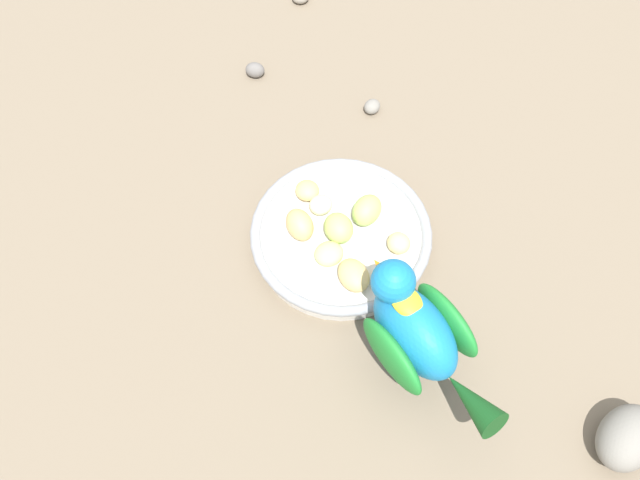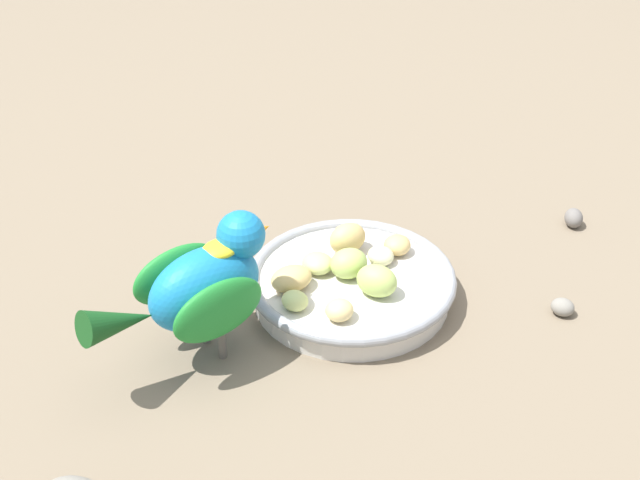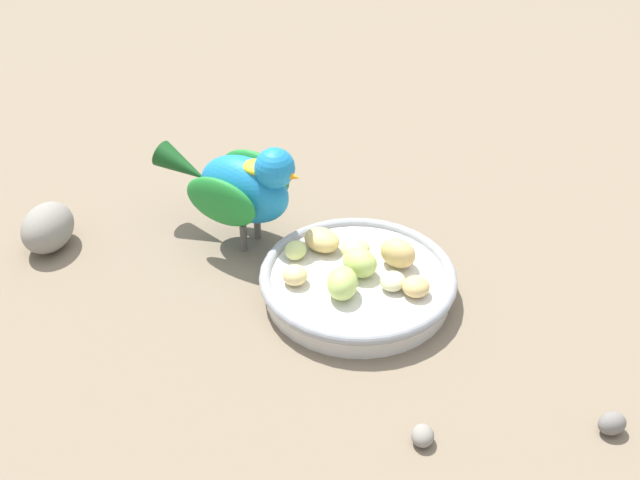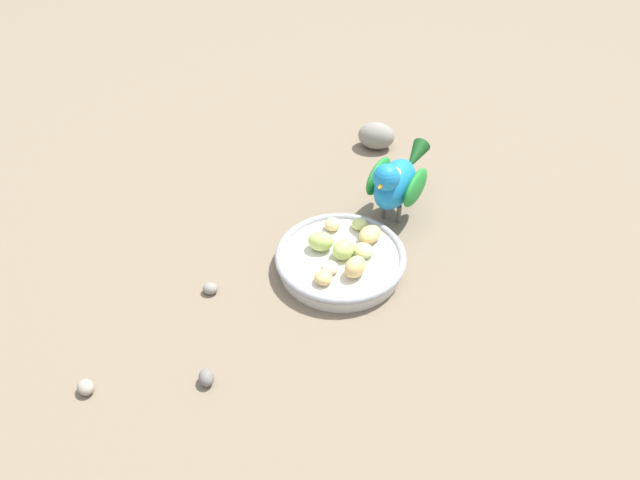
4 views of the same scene
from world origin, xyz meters
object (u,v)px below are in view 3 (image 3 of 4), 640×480
Objects in this scene: apple_piece_0 at (393,281)px; apple_piece_3 at (398,253)px; apple_piece_4 at (322,240)px; apple_piece_6 at (416,287)px; apple_piece_1 at (342,282)px; apple_piece_2 at (360,263)px; rock_large at (48,228)px; parrot at (242,185)px; apple_piece_5 at (352,250)px; feeding_bowl at (358,283)px; pebble_0 at (423,436)px; apple_piece_7 at (296,250)px; pebble_2 at (612,424)px; apple_piece_8 at (295,275)px.

apple_piece_0 is 0.04m from apple_piece_3.
apple_piece_6 is at bearing 25.11° from apple_piece_4.
apple_piece_2 is at bearing 123.81° from apple_piece_1.
apple_piece_2 reaches higher than rock_large.
rock_large is (-0.24, -0.28, -0.01)m from apple_piece_0.
parrot reaches higher than apple_piece_2.
apple_piece_2 is 0.33m from rock_large.
apple_piece_5 reaches higher than apple_piece_0.
parrot is at bearing -143.50° from apple_piece_5.
feeding_bowl is 5.47× the size of apple_piece_2.
apple_piece_4 is at bearing -154.89° from apple_piece_6.
pebble_0 is at bearing 28.37° from rock_large.
parrot reaches higher than rock_large.
apple_piece_4 is at bearing 92.78° from apple_piece_7.
apple_piece_6 is at bearing -160.60° from pebble_2.
apple_piece_7 is at bearing -143.03° from apple_piece_0.
apple_piece_8 is (0.04, -0.05, -0.00)m from apple_piece_4.
apple_piece_3 is 1.73× the size of pebble_0.
pebble_2 is at bearing 68.59° from pebble_0.
apple_piece_6 reaches higher than pebble_0.
pebble_0 is at bearing -12.45° from apple_piece_2.
apple_piece_2 is 1.44× the size of apple_piece_7.
apple_piece_1 is at bearing -56.19° from apple_piece_2.
apple_piece_1 is at bearing -19.25° from parrot.
pebble_0 is (0.19, -0.04, -0.03)m from apple_piece_2.
apple_piece_2 is 0.06m from apple_piece_8.
apple_piece_4 is 0.10m from parrot.
apple_piece_3 is at bearing 89.11° from feeding_bowl.
apple_piece_2 is 0.22× the size of parrot.
rock_large is (-0.08, -0.19, -0.05)m from parrot.
apple_piece_5 is at bearing 39.06° from apple_piece_4.
parrot is (-0.10, -0.07, 0.04)m from apple_piece_5.
pebble_0 is (0.24, 0.00, -0.02)m from apple_piece_7.
apple_piece_3 is 0.05m from apple_piece_5.
pebble_0 is at bearing -111.41° from pebble_2.
apple_piece_1 is (0.02, -0.03, 0.02)m from feeding_bowl.
apple_piece_4 is 1.57× the size of apple_piece_8.
apple_piece_2 is 0.04m from apple_piece_3.
apple_piece_8 is (-0.02, -0.06, 0.02)m from feeding_bowl.
apple_piece_0 is 0.09m from apple_piece_4.
apple_piece_3 reaches higher than pebble_0.
rock_large is at bearing -126.44° from apple_piece_7.
apple_piece_6 reaches higher than apple_piece_0.
apple_piece_1 is at bearing -115.41° from apple_piece_6.
apple_piece_0 is at bearing 59.78° from apple_piece_8.
pebble_0 is (0.22, -0.05, -0.02)m from apple_piece_5.
apple_piece_7 is at bearing -168.25° from apple_piece_1.
apple_piece_8 is at bearing -106.30° from feeding_bowl.
parrot reaches higher than apple_piece_5.
apple_piece_0 is 0.17m from pebble_0.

